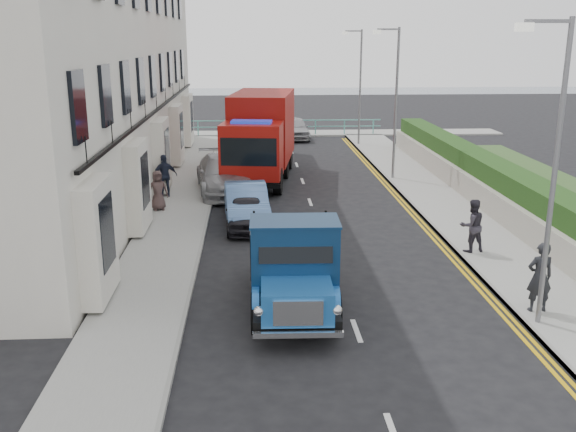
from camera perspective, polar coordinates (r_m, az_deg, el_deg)
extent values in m
plane|color=black|center=(17.01, 5.03, -7.20)|extent=(120.00, 120.00, 0.00)
cube|color=gray|center=(25.52, -9.52, 0.62)|extent=(2.40, 38.00, 0.12)
cube|color=gray|center=(26.49, 13.67, 0.95)|extent=(2.60, 38.00, 0.12)
cube|color=gray|center=(45.04, -0.21, 7.34)|extent=(30.00, 2.50, 0.12)
plane|color=slate|center=(75.83, -1.48, 10.69)|extent=(120.00, 120.00, 0.00)
cube|color=beige|center=(29.39, -18.00, 15.74)|extent=(6.00, 30.00, 14.00)
cube|color=black|center=(28.94, -11.31, 9.44)|extent=(0.12, 28.00, 0.10)
cube|color=#B2AD9E|center=(26.78, 16.40, 1.99)|extent=(0.30, 28.00, 1.00)
cube|color=#1F3F14|center=(26.94, 17.87, 2.82)|extent=(1.20, 28.00, 1.70)
cube|color=#59B2A5|center=(44.11, -0.15, 8.50)|extent=(13.00, 0.08, 0.06)
cube|color=#59B2A5|center=(44.17, -0.15, 7.95)|extent=(13.00, 0.06, 0.05)
cylinder|color=slate|center=(15.37, 22.54, 2.85)|extent=(0.12, 0.12, 7.00)
cube|color=slate|center=(14.84, 22.15, 15.75)|extent=(1.00, 0.08, 0.08)
cube|color=beige|center=(14.64, 20.26, 15.47)|extent=(0.35, 0.18, 0.18)
cylinder|color=slate|center=(30.40, 9.56, 9.63)|extent=(0.12, 0.12, 7.00)
cube|color=slate|center=(30.14, 8.90, 16.08)|extent=(1.00, 0.08, 0.08)
cube|color=beige|center=(30.04, 7.92, 15.89)|extent=(0.35, 0.18, 0.18)
cylinder|color=slate|center=(40.18, 6.43, 11.17)|extent=(0.12, 0.12, 7.00)
cube|color=slate|center=(39.98, 5.85, 16.04)|extent=(1.00, 0.08, 0.08)
cube|color=beige|center=(39.91, 5.10, 15.89)|extent=(0.35, 0.18, 0.18)
cylinder|color=black|center=(14.85, -2.78, -8.64)|extent=(0.29, 0.98, 0.97)
cylinder|color=black|center=(14.93, 4.15, -8.53)|extent=(0.29, 0.98, 0.97)
cylinder|color=black|center=(17.47, -2.65, -4.81)|extent=(0.29, 0.98, 0.97)
cylinder|color=black|center=(17.53, 3.20, -4.74)|extent=(0.29, 0.98, 0.97)
cube|color=black|center=(16.11, 0.47, -6.07)|extent=(2.04, 4.90, 0.18)
cube|color=#1F5FAD|center=(14.24, 0.78, -7.50)|extent=(1.60, 1.35, 0.73)
cube|color=silver|center=(13.62, 0.91, -8.62)|extent=(1.06, 0.11, 0.56)
cube|color=#0E2A4D|center=(15.12, 0.59, -3.75)|extent=(2.05, 1.26, 1.77)
cube|color=black|center=(17.16, 0.31, -3.85)|extent=(2.19, 2.88, 0.12)
cylinder|color=black|center=(27.92, -5.45, 3.18)|extent=(0.50, 1.20, 1.16)
cylinder|color=black|center=(27.62, -0.90, 3.11)|extent=(0.50, 1.20, 1.16)
cylinder|color=black|center=(31.09, -4.40, 4.48)|extent=(0.50, 1.20, 1.16)
cylinder|color=black|center=(30.82, -0.31, 4.43)|extent=(0.50, 1.20, 1.16)
cylinder|color=black|center=(33.35, -3.78, 5.26)|extent=(0.50, 1.20, 1.16)
cylinder|color=black|center=(33.10, 0.05, 5.22)|extent=(0.50, 1.20, 1.16)
cube|color=black|center=(30.38, -2.49, 4.66)|extent=(3.44, 7.68, 0.26)
cube|color=#97100A|center=(27.49, -3.23, 5.84)|extent=(2.79, 2.34, 2.33)
cube|color=black|center=(26.53, -3.52, 5.70)|extent=(2.32, 0.41, 1.16)
cube|color=maroon|center=(31.25, -2.26, 8.02)|extent=(3.38, 5.82, 3.18)
imported|color=black|center=(22.81, -3.73, 0.43)|extent=(1.57, 3.63, 1.22)
imported|color=#567DB9|center=(23.46, -3.73, 1.11)|extent=(1.80, 4.38, 1.41)
imported|color=#9E9FA3|center=(28.14, -5.71, 3.70)|extent=(2.92, 5.70, 1.58)
imported|color=black|center=(42.94, -1.25, 7.73)|extent=(3.67, 5.15, 1.30)
imported|color=#A1A2A6|center=(43.00, 0.60, 7.82)|extent=(1.94, 4.29, 1.43)
imported|color=black|center=(16.68, 21.47, -5.07)|extent=(0.65, 0.44, 1.75)
imported|color=#302C36|center=(20.62, 16.04, -0.82)|extent=(0.92, 0.78, 1.67)
imported|color=#1C2233|center=(27.18, -10.89, 3.53)|extent=(1.12, 0.76, 1.77)
imported|color=#473533|center=(25.14, -11.49, 2.24)|extent=(0.87, 0.71, 1.54)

